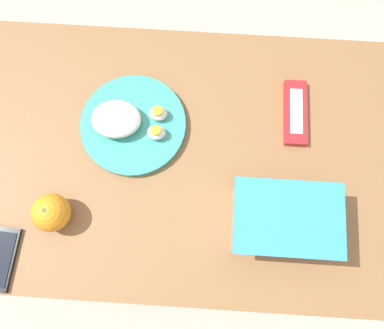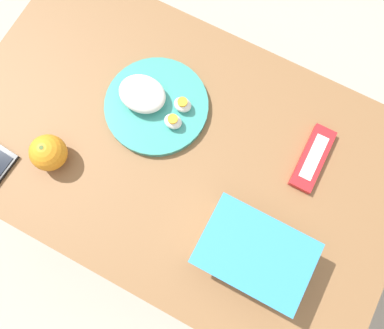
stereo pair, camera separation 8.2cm
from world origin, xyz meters
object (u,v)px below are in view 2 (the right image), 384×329
Objects in this scene: rice_plate at (154,103)px; food_container at (252,253)px; candy_bar at (313,158)px; orange_fruit at (48,153)px.

food_container is at bearing 149.83° from rice_plate.
food_container reaches higher than candy_bar.
orange_fruit is 0.59m from candy_bar.
food_container is 0.49m from orange_fruit.
food_container is 0.40m from rice_plate.
rice_plate is at bearing -30.17° from food_container.
food_container is 1.39× the size of candy_bar.
orange_fruit is (0.49, 0.01, -0.00)m from food_container.
rice_plate is (-0.14, -0.22, -0.02)m from orange_fruit.
orange_fruit is at bearing 57.01° from rice_plate.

